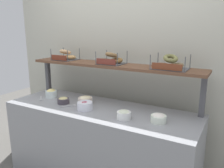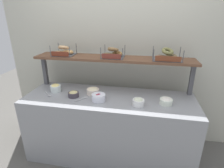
{
  "view_description": "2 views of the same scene",
  "coord_description": "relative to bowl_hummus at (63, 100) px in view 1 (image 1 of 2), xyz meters",
  "views": [
    {
      "loc": [
        1.24,
        -1.92,
        1.67
      ],
      "look_at": [
        0.1,
        0.09,
        1.1
      ],
      "focal_mm": 36.94,
      "sensor_mm": 36.0,
      "label": 1
    },
    {
      "loc": [
        0.4,
        -1.94,
        1.81
      ],
      "look_at": [
        0.03,
        0.02,
        1.02
      ],
      "focal_mm": 29.05,
      "sensor_mm": 36.0,
      "label": 2
    }
  ],
  "objects": [
    {
      "name": "serving_spoon_by_edge",
      "position": [
        0.13,
        -0.04,
        -0.03
      ],
      "size": [
        0.13,
        0.15,
        0.01
      ],
      "color": "#B7B7BC",
      "rests_on": "deli_counter"
    },
    {
      "name": "shelf_riser_left",
      "position": [
        -0.54,
        0.34,
        0.16
      ],
      "size": [
        0.05,
        0.05,
        0.4
      ],
      "primitive_type": "cube",
      "color": "#4C4C51",
      "rests_on": "deli_counter"
    },
    {
      "name": "bagel_basket_poppy",
      "position": [
        1.08,
        0.32,
        0.44
      ],
      "size": [
        0.33,
        0.25,
        0.15
      ],
      "color": "#4C4C51",
      "rests_on": "upper_shelf"
    },
    {
      "name": "bowl_cream_cheese",
      "position": [
        1.09,
        0.01,
        0.0
      ],
      "size": [
        0.14,
        0.14,
        0.08
      ],
      "color": "white",
      "rests_on": "deli_counter"
    },
    {
      "name": "serving_spoon_near_plate",
      "position": [
        -0.33,
        -0.02,
        -0.03
      ],
      "size": [
        0.14,
        0.13,
        0.01
      ],
      "color": "#B7B7BC",
      "rests_on": "deli_counter"
    },
    {
      "name": "shelf_riser_right",
      "position": [
        1.4,
        0.34,
        0.16
      ],
      "size": [
        0.05,
        0.05,
        0.4
      ],
      "primitive_type": "cube",
      "color": "#4C4C51",
      "rests_on": "deli_counter"
    },
    {
      "name": "bowl_scallion_spread",
      "position": [
        0.79,
        -0.07,
        0.01
      ],
      "size": [
        0.13,
        0.13,
        0.09
      ],
      "color": "white",
      "rests_on": "deli_counter"
    },
    {
      "name": "upper_shelf",
      "position": [
        0.43,
        0.34,
        0.38
      ],
      "size": [
        2.02,
        0.32,
        0.03
      ],
      "primitive_type": "cube",
      "color": "brown",
      "rests_on": "shelf_riser_left"
    },
    {
      "name": "bowl_egg_salad",
      "position": [
        -0.29,
        0.11,
        0.01
      ],
      "size": [
        0.13,
        0.13,
        0.1
      ],
      "color": "white",
      "rests_on": "deli_counter"
    },
    {
      "name": "bowl_potato_salad",
      "position": [
        0.21,
        0.12,
        0.01
      ],
      "size": [
        0.16,
        0.16,
        0.08
      ],
      "color": "silver",
      "rests_on": "deli_counter"
    },
    {
      "name": "bowl_beet_salad",
      "position": [
        0.33,
        -0.04,
        0.01
      ],
      "size": [
        0.16,
        0.16,
        0.09
      ],
      "color": "white",
      "rests_on": "deli_counter"
    },
    {
      "name": "deli_counter",
      "position": [
        0.43,
        0.07,
        -0.46
      ],
      "size": [
        2.06,
        0.7,
        0.85
      ],
      "primitive_type": "cube",
      "color": "gray",
      "rests_on": "ground_plane"
    },
    {
      "name": "back_wall",
      "position": [
        0.43,
        0.62,
        0.31
      ],
      "size": [
        3.26,
        0.06,
        2.4
      ],
      "primitive_type": "cube",
      "color": "#B8B7A6",
      "rests_on": "ground_plane"
    },
    {
      "name": "bowl_hummus",
      "position": [
        0.0,
        0.0,
        0.0
      ],
      "size": [
        0.13,
        0.13,
        0.07
      ],
      "color": "#413A43",
      "rests_on": "deli_counter"
    },
    {
      "name": "bagel_basket_plain",
      "position": [
        -0.24,
        0.34,
        0.44
      ],
      "size": [
        0.28,
        0.25,
        0.14
      ],
      "color": "#4C4C51",
      "rests_on": "upper_shelf"
    },
    {
      "name": "bagel_basket_cinnamon_raisin",
      "position": [
        0.43,
        0.33,
        0.44
      ],
      "size": [
        0.28,
        0.26,
        0.14
      ],
      "color": "#4C4C51",
      "rests_on": "upper_shelf"
    }
  ]
}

